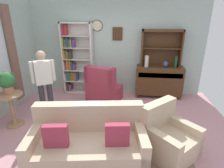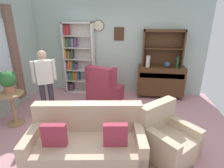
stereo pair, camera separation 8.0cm
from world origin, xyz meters
name	(u,v)px [view 1 (the left image)]	position (x,y,z in m)	size (l,w,h in m)	color
ground_plane	(106,129)	(0.00, 0.00, -0.01)	(5.40, 4.60, 0.02)	#C68C93
wall_back	(116,47)	(0.00, 2.13, 1.40)	(5.00, 0.09, 2.80)	#ADC1B7
area_rug	(114,138)	(0.20, -0.30, 0.00)	(2.70, 2.17, 0.01)	#846651
bookshelf	(75,60)	(-1.21, 1.94, 1.03)	(0.90, 0.30, 2.10)	silver
sideboard	(159,80)	(1.27, 1.86, 0.51)	(1.30, 0.45, 0.92)	#4C2D19
sideboard_hutch	(162,43)	(1.27, 1.97, 1.56)	(1.10, 0.26, 1.00)	#4C2D19
vase_tall	(147,61)	(0.88, 1.78, 1.08)	(0.11, 0.11, 0.31)	beige
vase_round	(165,64)	(1.40, 1.79, 1.01)	(0.15, 0.15, 0.17)	#33476B
bottle_wine	(176,62)	(1.66, 1.77, 1.08)	(0.07, 0.07, 0.32)	#194223
couch_floral	(89,144)	(-0.15, -0.89, 0.31)	(1.91, 1.11, 0.90)	#C6AD8E
armchair_floral	(168,138)	(1.15, -0.56, 0.29)	(1.08, 1.08, 0.88)	#C6AD8E
wingback_chair	(103,89)	(-0.26, 1.26, 0.38)	(0.98, 0.99, 1.05)	#A33347
plant_stand	(12,106)	(-2.01, -0.07, 0.45)	(0.52, 0.52, 0.73)	#A87F56
potted_plant_large	(6,81)	(-2.05, -0.02, 1.00)	(0.33, 0.33, 0.46)	#AD6B4C
person_reading	(44,80)	(-1.46, 0.40, 0.91)	(0.48, 0.35, 1.56)	#38333D
coffee_table	(107,118)	(0.04, -0.15, 0.35)	(0.80, 0.50, 0.42)	#4C2D19
book_stack	(104,116)	(0.00, -0.20, 0.44)	(0.16, 0.15, 0.04)	#CC7233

